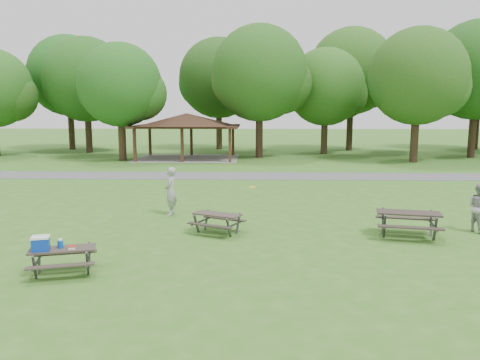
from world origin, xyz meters
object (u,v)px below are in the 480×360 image
Objects in this scene: picnic_table_near at (56,250)px; picnic_table_middle at (217,218)px; frisbee_thrower at (171,191)px; frisbee_catcher at (479,208)px.

picnic_table_near is 5.56m from picnic_table_middle.
frisbee_thrower is (-2.05, 2.73, 0.43)m from picnic_table_middle.
frisbee_thrower is 11.17m from frisbee_catcher.
frisbee_thrower is at bearing 59.25° from frisbee_catcher.
picnic_table_near reaches higher than picnic_table_middle.
picnic_table_near is at bearing -13.96° from frisbee_thrower.
frisbee_thrower reaches higher than picnic_table_middle.
picnic_table_middle is (3.76, 4.09, -0.13)m from picnic_table_near.
frisbee_catcher is (12.64, 4.55, 0.20)m from picnic_table_near.
picnic_table_middle is 8.90m from frisbee_catcher.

